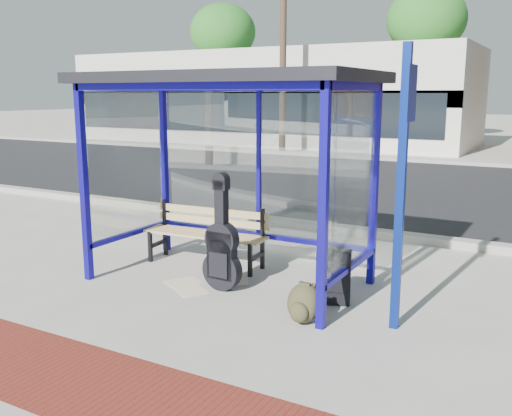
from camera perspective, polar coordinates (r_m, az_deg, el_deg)
The scene contains 19 objects.
ground at distance 6.84m, azimuth -2.79°, elevation -7.29°, with size 120.00×120.00×0.00m, color #B2ADA0.
brick_paver_strip at distance 5.00m, azimuth -19.33°, elevation -15.21°, with size 60.00×1.00×0.01m, color maroon.
curb_near at distance 9.32m, azimuth 6.69°, elevation -1.91°, with size 60.00×0.25×0.12m, color gray.
street_asphalt at distance 14.10m, azimuth 14.69°, elevation 2.08°, with size 60.00×10.00×0.00m, color black.
curb_far at distance 19.03m, azimuth 18.62°, elevation 4.37°, with size 60.00×0.25×0.12m, color gray.
far_sidewalk at distance 20.89m, azimuth 19.60°, elevation 4.73°, with size 60.00×4.00×0.01m, color #B2ADA0.
bus_shelter at distance 6.54m, azimuth -2.63°, elevation 10.33°, with size 3.30×1.80×2.42m.
storefront_white at distance 26.57m, azimuth 1.28°, elevation 10.97°, with size 18.00×6.04×4.00m.
tree_left at distance 32.72m, azimuth -3.34°, elevation 17.09°, with size 3.60×3.60×7.03m.
tree_mid at distance 28.43m, azimuth 16.68°, elevation 17.52°, with size 3.60×3.60×7.03m.
utility_pole_west at distance 21.21m, azimuth 2.73°, elevation 16.56°, with size 1.60×0.24×8.00m.
bench at distance 7.41m, azimuth -4.92°, elevation -2.32°, with size 1.67×0.51×0.78m.
guitar_bag at distance 6.43m, azimuth -3.42°, elevation -4.24°, with size 0.46×0.14×1.26m.
suitcase at distance 6.13m, azimuth 7.75°, elevation -6.79°, with size 0.41×0.33×0.63m.
backpack at distance 5.60m, azimuth 4.73°, elevation -9.58°, with size 0.34×0.32×0.40m.
sign_post at distance 5.31m, azimuth 14.45°, elevation 3.33°, with size 0.11×0.33×2.63m.
newspaper_a at distance 6.84m, azimuth -7.31°, elevation -7.37°, with size 0.38×0.30×0.01m, color white.
newspaper_b at distance 6.55m, azimuth -6.51°, elevation -8.20°, with size 0.39×0.31×0.01m, color white.
newspaper_c at distance 6.80m, azimuth -2.24°, elevation -7.38°, with size 0.34×0.27×0.01m, color white.
Camera 1 is at (3.45, -5.49, 2.19)m, focal length 40.00 mm.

